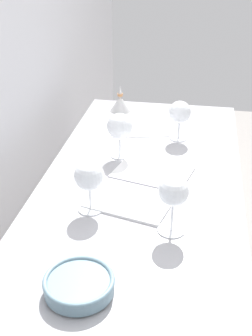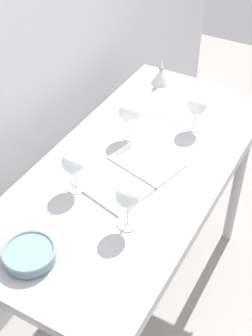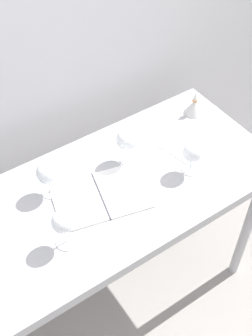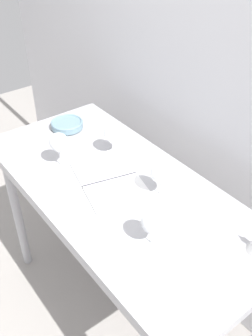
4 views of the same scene
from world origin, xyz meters
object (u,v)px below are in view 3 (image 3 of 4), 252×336
Objects in this scene: wine_glass_near_right at (193,152)px; tasting_sheet_upper at (178,140)px; open_notebook at (101,196)px; wine_glass_near_left at (63,223)px; wine_glass_far_left at (47,174)px; decanter_funnel at (194,107)px; wine_glass_far_right at (127,141)px.

wine_glass_near_right is 0.59× the size of tasting_sheet_upper.
open_notebook reaches higher than tasting_sheet_upper.
wine_glass_near_left is 0.41× the size of open_notebook.
wine_glass_far_left reaches higher than decanter_funnel.
wine_glass_far_right is at bearing -169.85° from decanter_funnel.
wine_glass_far_left is 0.23m from open_notebook.
tasting_sheet_upper is at bearing 15.93° from wine_glass_near_left.
wine_glass_near_left is 1.07× the size of wine_glass_far_left.
tasting_sheet_upper is at bearing -149.13° from decanter_funnel.
wine_glass_near_right reaches higher than decanter_funnel.
decanter_funnel is at bearing 18.07° from tasting_sheet_upper.
decanter_funnel is (0.25, 0.28, -0.07)m from wine_glass_near_right.
wine_glass_far_left is at bearing 75.17° from wine_glass_near_left.
open_notebook is 3.50× the size of decanter_funnel.
wine_glass_far_left reaches higher than tasting_sheet_upper.
wine_glass_near_right is 0.41m from open_notebook.
wine_glass_far_right reaches higher than decanter_funnel.
wine_glass_far_right is 0.35m from wine_glass_far_left.
wine_glass_near_right is 0.38m from decanter_funnel.
tasting_sheet_upper is 0.21m from decanter_funnel.
wine_glass_far_right is at bearing -3.78° from wine_glass_far_left.
wine_glass_far_left is at bearing 157.46° from wine_glass_near_right.
wine_glass_near_right is 0.37× the size of open_notebook.
wine_glass_near_left is 1.10× the size of wine_glass_near_right.
decanter_funnel is (0.79, 0.05, -0.07)m from wine_glass_far_left.
wine_glass_far_right is 0.45m from decanter_funnel.
wine_glass_near_left reaches higher than decanter_funnel.
open_notebook is (0.22, 0.11, -0.12)m from wine_glass_near_left.
wine_glass_far_left reaches higher than open_notebook.
wine_glass_far_right is at bearing 132.54° from wine_glass_near_right.
wine_glass_far_left is 0.58m from wine_glass_near_right.
decanter_funnel is at bearing 19.30° from wine_glass_near_left.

